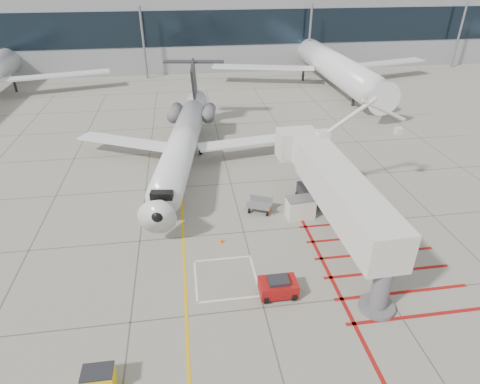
{
  "coord_description": "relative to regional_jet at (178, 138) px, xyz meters",
  "views": [
    {
      "loc": [
        -4.02,
        -21.33,
        18.41
      ],
      "look_at": [
        0.0,
        6.0,
        2.5
      ],
      "focal_mm": 30.0,
      "sensor_mm": 36.0,
      "label": 1
    }
  ],
  "objects": [
    {
      "name": "terminal_glass_band",
      "position": [
        14.71,
        41.73,
        3.98
      ],
      "size": [
        180.0,
        0.1,
        6.0
      ],
      "primitive_type": "cube",
      "color": "black",
      "rests_on": "ground_plane"
    },
    {
      "name": "pushback_tug",
      "position": [
        5.81,
        -17.24,
        -3.33
      ],
      "size": [
        2.38,
        1.49,
        1.39
      ],
      "primitive_type": null,
      "rotation": [
        0.0,
        0.0,
        -0.0
      ],
      "color": "maroon",
      "rests_on": "ground_plane"
    },
    {
      "name": "ground_plane",
      "position": [
        4.71,
        -14.22,
        -4.02
      ],
      "size": [
        260.0,
        260.0,
        0.0
      ],
      "primitive_type": "plane",
      "color": "gray",
      "rests_on": "ground"
    },
    {
      "name": "regional_jet",
      "position": [
        0.0,
        0.0,
        0.0
      ],
      "size": [
        28.85,
        34.13,
        8.05
      ],
      "primitive_type": null,
      "rotation": [
        0.0,
        0.0,
        -0.16
      ],
      "color": "silver",
      "rests_on": "ground_plane"
    },
    {
      "name": "baggage_cart",
      "position": [
        6.49,
        -7.44,
        -3.4
      ],
      "size": [
        2.31,
        1.96,
        1.25
      ],
      "primitive_type": null,
      "rotation": [
        0.0,
        0.0,
        -0.43
      ],
      "color": "slate",
      "rests_on": "ground_plane"
    },
    {
      "name": "terminal_building",
      "position": [
        14.71,
        55.78,
        2.98
      ],
      "size": [
        180.0,
        28.0,
        14.0
      ],
      "primitive_type": "cube",
      "color": "gray",
      "rests_on": "ground_plane"
    },
    {
      "name": "spill_bin",
      "position": [
        -4.34,
        -22.25,
        -3.38
      ],
      "size": [
        1.49,
        1.0,
        1.28
      ],
      "primitive_type": null,
      "rotation": [
        0.0,
        0.0,
        -0.01
      ],
      "color": "yellow",
      "rests_on": "ground_plane"
    },
    {
      "name": "cone_nose",
      "position": [
        2.77,
        -11.31,
        -3.78
      ],
      "size": [
        0.35,
        0.35,
        0.49
      ],
      "primitive_type": "cone",
      "color": "orange",
      "rests_on": "ground_plane"
    },
    {
      "name": "jet_bridge",
      "position": [
        11.35,
        -12.87,
        -0.29
      ],
      "size": [
        9.35,
        18.92,
        7.47
      ],
      "primitive_type": null,
      "rotation": [
        0.0,
        0.0,
        0.03
      ],
      "color": "silver",
      "rests_on": "ground_plane"
    },
    {
      "name": "ground_power_unit",
      "position": [
        9.66,
        -8.69,
        -3.13
      ],
      "size": [
        2.35,
        1.48,
        1.78
      ],
      "primitive_type": null,
      "rotation": [
        0.0,
        0.0,
        0.08
      ],
      "color": "silver",
      "rests_on": "ground_plane"
    },
    {
      "name": "bg_aircraft_c",
      "position": [
        25.45,
        31.78,
        2.43
      ],
      "size": [
        38.73,
        43.04,
        12.91
      ],
      "primitive_type": null,
      "color": "silver",
      "rests_on": "ground_plane"
    },
    {
      "name": "cone_side",
      "position": [
        7.38,
        -7.61,
        -3.81
      ],
      "size": [
        0.31,
        0.31,
        0.43
      ],
      "primitive_type": "cone",
      "color": "#F2490C",
      "rests_on": "ground_plane"
    }
  ]
}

